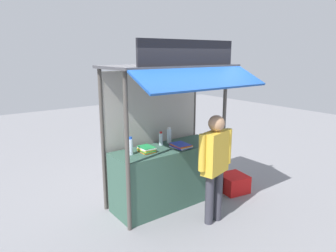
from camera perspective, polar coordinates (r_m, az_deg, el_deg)
ground_plane at (r=5.32m, az=0.00°, el=-13.95°), size 20.00×20.00×0.00m
stall_counter at (r=5.12m, az=0.00°, el=-9.12°), size 1.84×0.65×0.97m
stall_structure at (r=4.87m, az=-0.60°, el=3.12°), size 2.04×1.49×2.62m
water_bottle_rear_center at (r=5.14m, az=0.20°, el=-1.80°), size 0.08×0.08×0.27m
water_bottle_far_left at (r=5.04m, az=-1.32°, el=-2.38°), size 0.06×0.06×0.23m
water_bottle_far_right at (r=4.60m, az=-6.93°, el=-3.75°), size 0.08×0.08×0.27m
magazine_stack_back_left at (r=4.94m, az=2.39°, el=-3.65°), size 0.26×0.33×0.06m
magazine_stack_center at (r=4.73m, az=-3.98°, el=-4.28°), size 0.22×0.27×0.09m
banana_bunch_rightmost at (r=4.69m, az=7.19°, el=7.51°), size 0.11×0.10×0.25m
banana_bunch_inner_left at (r=4.13m, az=-1.76°, el=6.81°), size 0.10×0.10×0.24m
vendor_person at (r=4.45m, az=8.70°, el=-6.14°), size 0.61×0.30×1.61m
plastic_crate at (r=5.77m, az=11.98°, el=-10.30°), size 0.52×0.52×0.31m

